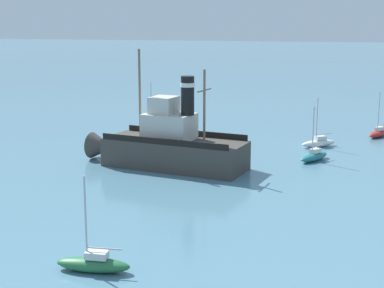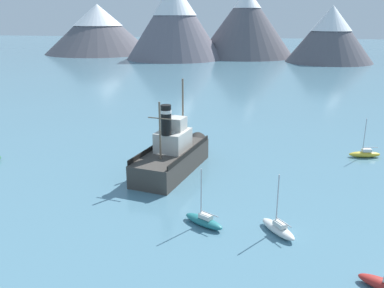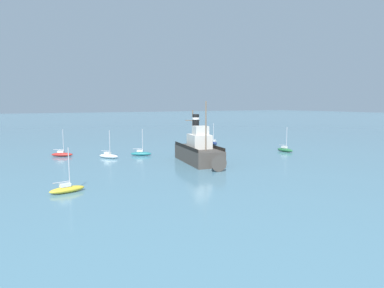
{
  "view_description": "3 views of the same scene",
  "coord_description": "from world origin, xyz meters",
  "px_view_note": "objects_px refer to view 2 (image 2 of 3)",
  "views": [
    {
      "loc": [
        -46.25,
        -14.07,
        12.28
      ],
      "look_at": [
        0.92,
        -1.0,
        1.92
      ],
      "focal_mm": 55.0,
      "sensor_mm": 36.0,
      "label": 1
    },
    {
      "loc": [
        11.06,
        -40.51,
        16.49
      ],
      "look_at": [
        1.54,
        3.62,
        2.3
      ],
      "focal_mm": 38.0,
      "sensor_mm": 36.0,
      "label": 2
    },
    {
      "loc": [
        27.31,
        48.07,
        9.66
      ],
      "look_at": [
        1.98,
        1.82,
        3.29
      ],
      "focal_mm": 32.0,
      "sensor_mm": 36.0,
      "label": 3
    }
  ],
  "objects_px": {
    "sailboat_white": "(278,228)",
    "sailboat_teal": "(204,221)",
    "old_tugboat": "(174,154)",
    "sailboat_yellow": "(365,154)"
  },
  "relations": [
    {
      "from": "sailboat_white",
      "to": "sailboat_teal",
      "type": "bearing_deg",
      "value": 179.79
    },
    {
      "from": "old_tugboat",
      "to": "sailboat_yellow",
      "type": "xyz_separation_m",
      "value": [
        21.8,
        9.16,
        -1.4
      ]
    },
    {
      "from": "sailboat_teal",
      "to": "sailboat_yellow",
      "type": "bearing_deg",
      "value": 52.35
    },
    {
      "from": "sailboat_teal",
      "to": "sailboat_white",
      "type": "bearing_deg",
      "value": -0.21
    },
    {
      "from": "sailboat_white",
      "to": "old_tugboat",
      "type": "bearing_deg",
      "value": 134.57
    },
    {
      "from": "sailboat_teal",
      "to": "sailboat_yellow",
      "type": "distance_m",
      "value": 26.46
    },
    {
      "from": "sailboat_white",
      "to": "sailboat_yellow",
      "type": "distance_m",
      "value": 23.3
    },
    {
      "from": "old_tugboat",
      "to": "sailboat_white",
      "type": "height_order",
      "value": "old_tugboat"
    },
    {
      "from": "sailboat_teal",
      "to": "sailboat_yellow",
      "type": "xyz_separation_m",
      "value": [
        16.17,
        20.95,
        0.0
      ]
    },
    {
      "from": "sailboat_white",
      "to": "sailboat_yellow",
      "type": "bearing_deg",
      "value": 64.17
    }
  ]
}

